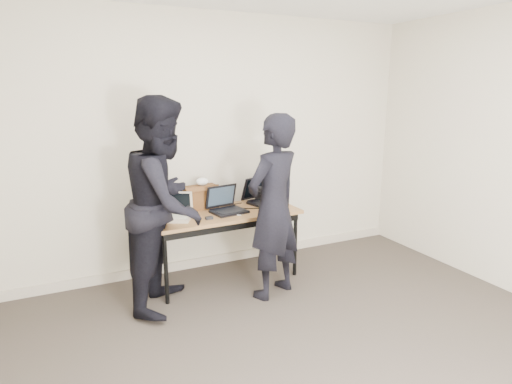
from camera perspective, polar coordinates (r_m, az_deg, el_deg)
room at (r=2.68m, az=12.78°, el=0.87°), size 4.60×4.60×2.80m
desk at (r=4.34m, az=-4.23°, el=-3.44°), size 1.52×0.70×0.72m
laptop_beige at (r=4.16m, az=-10.72°, el=-2.84°), size 0.40×0.40×0.24m
laptop_center at (r=4.33m, az=-4.00°, el=-1.86°), size 0.38×0.37×0.26m
laptop_right at (r=4.67m, az=1.01°, el=-0.64°), size 0.47×0.46×0.28m
leather_satchel at (r=4.44m, az=-7.49°, el=-0.63°), size 0.38×0.21×0.25m
tissue at (r=4.42m, az=-7.21°, el=1.39°), size 0.14×0.11×0.08m
equipment_box at (r=4.72m, az=2.05°, el=-0.26°), size 0.30×0.26×0.16m
power_brick at (r=4.09m, az=-6.27°, el=-3.46°), size 0.07×0.05×0.03m
cables at (r=4.38m, az=-3.14°, el=-2.41°), size 1.15×0.43×0.01m
person_typist at (r=3.95m, az=2.34°, el=-2.08°), size 0.74×0.63×1.72m
person_observer at (r=3.85m, az=-11.99°, el=-1.57°), size 1.08×1.15×1.88m
baseboard at (r=4.96m, az=-4.20°, el=-8.73°), size 4.50×0.03×0.10m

